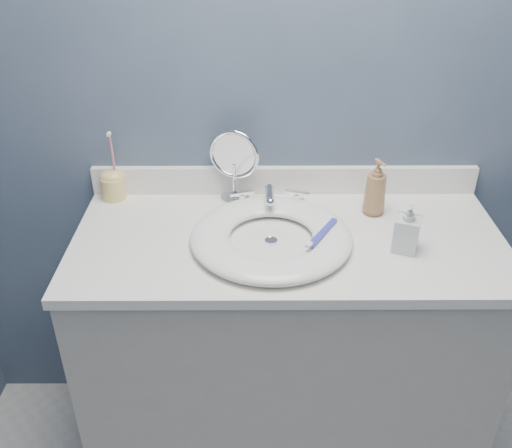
{
  "coord_description": "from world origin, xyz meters",
  "views": [
    {
      "loc": [
        -0.1,
        -0.38,
        1.75
      ],
      "look_at": [
        -0.09,
        0.94,
        0.94
      ],
      "focal_mm": 40.0,
      "sensor_mm": 36.0,
      "label": 1
    }
  ],
  "objects_px": {
    "makeup_mirror": "(234,163)",
    "soap_bottle_amber": "(376,187)",
    "toothbrush_holder": "(113,183)",
    "soap_bottle_clear": "(408,227)"
  },
  "relations": [
    {
      "from": "makeup_mirror",
      "to": "toothbrush_holder",
      "type": "height_order",
      "value": "makeup_mirror"
    },
    {
      "from": "makeup_mirror",
      "to": "soap_bottle_amber",
      "type": "bearing_deg",
      "value": 5.1
    },
    {
      "from": "toothbrush_holder",
      "to": "makeup_mirror",
      "type": "bearing_deg",
      "value": -2.07
    },
    {
      "from": "soap_bottle_amber",
      "to": "toothbrush_holder",
      "type": "relative_size",
      "value": 0.79
    },
    {
      "from": "makeup_mirror",
      "to": "soap_bottle_clear",
      "type": "bearing_deg",
      "value": -14.49
    },
    {
      "from": "makeup_mirror",
      "to": "soap_bottle_amber",
      "type": "relative_size",
      "value": 1.34
    },
    {
      "from": "soap_bottle_amber",
      "to": "toothbrush_holder",
      "type": "height_order",
      "value": "toothbrush_holder"
    },
    {
      "from": "soap_bottle_amber",
      "to": "makeup_mirror",
      "type": "bearing_deg",
      "value": 147.09
    },
    {
      "from": "makeup_mirror",
      "to": "soap_bottle_clear",
      "type": "xyz_separation_m",
      "value": [
        0.47,
        -0.28,
        -0.06
      ]
    },
    {
      "from": "soap_bottle_clear",
      "to": "toothbrush_holder",
      "type": "distance_m",
      "value": 0.9
    }
  ]
}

